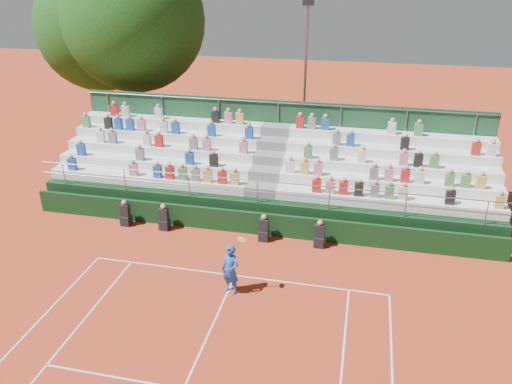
% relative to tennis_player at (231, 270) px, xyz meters
% --- Properties ---
extents(ground, '(90.00, 90.00, 0.00)m').
position_rel_tennis_player_xyz_m(ground, '(-0.11, 1.00, -0.92)').
color(ground, '#AF391D').
rests_on(ground, ground).
extents(courtside_wall, '(20.00, 0.15, 1.00)m').
position_rel_tennis_player_xyz_m(courtside_wall, '(-0.11, 4.20, -0.42)').
color(courtside_wall, black).
rests_on(courtside_wall, ground).
extents(line_officials, '(8.79, 0.40, 1.19)m').
position_rel_tennis_player_xyz_m(line_officials, '(-1.67, 3.75, -0.45)').
color(line_officials, black).
rests_on(line_officials, ground).
extents(grandstand, '(20.00, 5.20, 4.40)m').
position_rel_tennis_player_xyz_m(grandstand, '(-0.11, 7.43, 0.15)').
color(grandstand, black).
rests_on(grandstand, ground).
extents(tennis_player, '(0.92, 0.65, 2.22)m').
position_rel_tennis_player_xyz_m(tennis_player, '(0.00, 0.00, 0.00)').
color(tennis_player, blue).
rests_on(tennis_player, ground).
extents(tree_west, '(7.32, 7.32, 10.60)m').
position_rel_tennis_player_xyz_m(tree_west, '(-11.71, 14.18, 6.00)').
color(tree_west, '#3A2915').
rests_on(tree_west, ground).
extents(tree_east, '(7.88, 7.88, 11.47)m').
position_rel_tennis_player_xyz_m(tree_east, '(-8.97, 13.12, 6.59)').
color(tree_east, '#3A2915').
rests_on(tree_east, ground).
extents(floodlight_mast, '(0.60, 0.25, 8.69)m').
position_rel_tennis_player_xyz_m(floodlight_mast, '(0.52, 14.49, 4.11)').
color(floodlight_mast, gray).
rests_on(floodlight_mast, ground).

